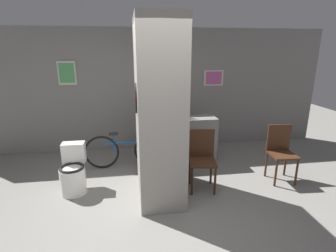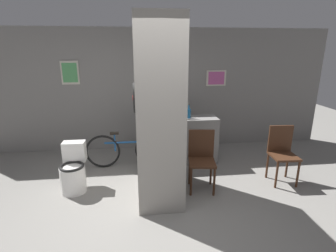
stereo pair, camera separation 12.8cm
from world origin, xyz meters
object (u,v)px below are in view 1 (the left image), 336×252
chair_near_pillar (202,157)px  chair_by_doorway (281,150)px  bottle_tall (182,112)px  toilet (73,173)px  bicycle (127,150)px

chair_near_pillar → chair_by_doorway: (1.40, 0.07, 0.00)m
chair_by_doorway → bottle_tall: bearing=152.6°
toilet → bicycle: (0.83, 0.78, 0.02)m
chair_near_pillar → bicycle: size_ratio=0.61×
toilet → bottle_tall: 2.18m
chair_by_doorway → bottle_tall: 1.84m
toilet → bottle_tall: bottle_tall is taller
chair_by_doorway → bicycle: chair_by_doorway is taller
chair_near_pillar → bottle_tall: (-0.12, 0.98, 0.49)m
chair_by_doorway → bicycle: size_ratio=0.61×
chair_by_doorway → bicycle: (-2.58, 0.87, -0.19)m
bicycle → chair_near_pillar: bearing=-38.5°
bicycle → chair_by_doorway: bearing=-18.7°
chair_near_pillar → bottle_tall: 1.11m
toilet → bottle_tall: bearing=23.4°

